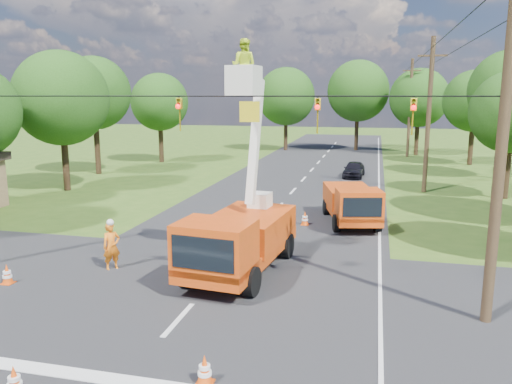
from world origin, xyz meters
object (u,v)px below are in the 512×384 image
(tree_far_c, at_px, (419,98))
(tree_right_e, at_px, (475,101))
(distant_car, at_px, (354,169))
(tree_left_e, at_px, (94,93))
(traffic_cone_6, at_px, (361,196))
(pole_right_near, at_px, (502,142))
(tree_far_b, at_px, (358,91))
(traffic_cone_2, at_px, (305,218))
(pole_right_far, at_px, (410,107))
(bucket_truck, at_px, (240,227))
(pole_right_mid, at_px, (429,114))
(traffic_cone_1, at_px, (205,370))
(tree_left_f, at_px, (160,102))
(tree_left_d, at_px, (61,98))
(tree_right_c, at_px, (512,112))
(tree_far_a, at_px, (286,97))
(tree_right_d, at_px, (510,91))
(traffic_cone_0, at_px, (14,382))
(traffic_cone_3, at_px, (7,274))
(second_truck, at_px, (351,203))
(ground_worker, at_px, (112,246))

(tree_far_c, bearing_deg, tree_right_e, -58.44)
(distant_car, bearing_deg, tree_left_e, -167.48)
(traffic_cone_6, height_order, pole_right_near, pole_right_near)
(traffic_cone_6, relative_size, tree_left_e, 0.08)
(tree_far_b, bearing_deg, distant_car, -88.07)
(traffic_cone_2, xyz_separation_m, pole_right_far, (6.49, 30.56, 4.75))
(tree_right_e, bearing_deg, bucket_truck, -111.82)
(pole_right_mid, bearing_deg, tree_left_e, 175.48)
(bucket_truck, height_order, traffic_cone_1, bucket_truck)
(traffic_cone_2, distance_m, tree_left_e, 23.43)
(pole_right_mid, xyz_separation_m, tree_right_e, (5.30, 15.00, 0.70))
(tree_left_f, xyz_separation_m, tree_right_e, (28.60, 5.00, 0.13))
(tree_right_e, bearing_deg, pole_right_mid, -109.46)
(traffic_cone_6, bearing_deg, tree_left_f, 143.40)
(pole_right_mid, distance_m, tree_left_d, 24.05)
(tree_right_c, height_order, tree_far_a, tree_far_a)
(distant_car, height_order, pole_right_near, pole_right_near)
(distant_car, bearing_deg, tree_right_d, 13.68)
(bucket_truck, relative_size, traffic_cone_1, 11.59)
(tree_left_f, bearing_deg, traffic_cone_2, -50.74)
(pole_right_far, distance_m, tree_right_e, 7.32)
(tree_right_d, relative_size, tree_far_b, 0.94)
(distant_car, bearing_deg, traffic_cone_1, -89.65)
(tree_right_e, bearing_deg, tree_far_b, 137.20)
(traffic_cone_2, xyz_separation_m, tree_far_a, (-7.01, 33.56, 5.83))
(tree_right_d, bearing_deg, traffic_cone_1, -112.22)
(traffic_cone_0, height_order, tree_right_d, tree_right_d)
(traffic_cone_3, bearing_deg, traffic_cone_1, -25.83)
(tree_left_e, bearing_deg, traffic_cone_0, -62.30)
(traffic_cone_0, xyz_separation_m, tree_left_d, (-13.02, 21.22, 5.77))
(distant_car, relative_size, traffic_cone_3, 5.17)
(tree_far_b, bearing_deg, pole_right_mid, -77.59)
(tree_left_d, bearing_deg, second_truck, -13.83)
(traffic_cone_1, relative_size, tree_left_e, 0.08)
(tree_far_b, height_order, tree_far_c, tree_far_b)
(pole_right_far, bearing_deg, traffic_cone_2, -101.99)
(pole_right_near, xyz_separation_m, tree_left_e, (-25.30, 22.00, 1.38))
(traffic_cone_6, height_order, tree_right_e, tree_right_e)
(distant_car, height_order, traffic_cone_2, distant_car)
(tree_left_f, bearing_deg, ground_worker, -69.28)
(second_truck, xyz_separation_m, traffic_cone_1, (-2.41, -15.12, -0.72))
(ground_worker, distance_m, traffic_cone_6, 16.58)
(tree_right_e, bearing_deg, traffic_cone_1, -106.77)
(tree_left_f, bearing_deg, traffic_cone_1, -64.54)
(tree_left_f, bearing_deg, traffic_cone_6, -36.60)
(tree_left_d, bearing_deg, ground_worker, -50.94)
(traffic_cone_1, bearing_deg, traffic_cone_3, 154.17)
(ground_worker, bearing_deg, traffic_cone_2, 4.35)
(bucket_truck, xyz_separation_m, traffic_cone_1, (1.13, -7.04, -1.38))
(traffic_cone_1, xyz_separation_m, pole_right_far, (6.71, 44.85, 4.75))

